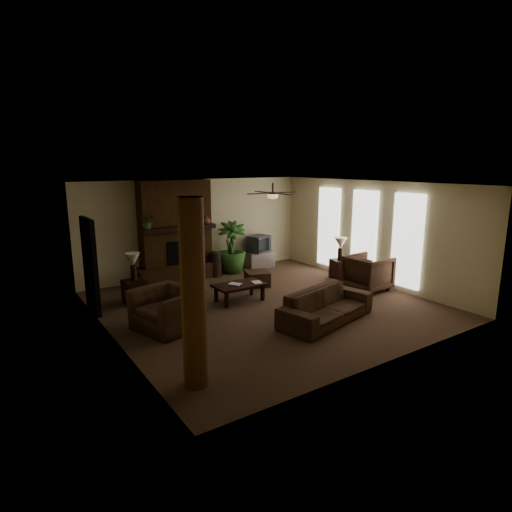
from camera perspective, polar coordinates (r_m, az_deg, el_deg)
room_shell at (r=9.55m, az=1.33°, el=1.33°), size 7.00×7.00×7.00m
fireplace at (r=12.00m, az=-10.74°, el=2.22°), size 2.40×0.70×2.80m
windows at (r=11.99m, az=14.41°, el=2.97°), size 0.08×3.65×2.35m
log_column at (r=6.09m, az=-8.49°, el=-5.30°), size 0.36×0.36×2.80m
doorway at (r=9.91m, az=-21.54°, el=-1.22°), size 0.10×1.00×2.10m
ceiling_fan at (r=9.88m, az=2.28°, el=8.30°), size 1.35×1.35×0.37m
sofa at (r=8.91m, az=9.54°, el=-5.98°), size 2.40×1.18×0.90m
armchair_left at (r=8.57m, az=-11.96°, el=-6.22°), size 1.12×1.41×1.08m
armchair_right at (r=11.30m, az=14.94°, el=-2.00°), size 0.96×1.02×1.01m
coffee_table at (r=10.07m, az=-2.26°, el=-4.11°), size 1.20×0.70×0.43m
ottoman at (r=11.36m, az=0.18°, el=-3.09°), size 0.77×0.77×0.40m
tv_stand at (r=13.39m, az=0.51°, el=-0.46°), size 0.89×0.57×0.50m
tv at (r=13.27m, az=0.40°, el=1.67°), size 0.77×0.69×0.52m
floor_vase at (r=12.31m, az=-5.57°, el=-0.81°), size 0.34×0.34×0.77m
floor_plant at (r=12.73m, az=-3.34°, el=-0.32°), size 1.38×1.76×0.87m
side_table_left at (r=10.40m, az=-16.05°, el=-4.63°), size 0.53×0.53×0.55m
lamp_left at (r=10.24m, az=-16.35°, el=-0.70°), size 0.37×0.37×0.65m
side_table_right at (r=12.30m, az=11.42°, el=-1.76°), size 0.60×0.60×0.55m
lamp_right at (r=12.11m, az=11.40°, el=1.53°), size 0.40×0.40×0.65m
mantel_plant at (r=11.38m, az=-14.53°, el=4.38°), size 0.47×0.50×0.33m
mantel_vase at (r=12.03m, az=-6.70°, el=4.86°), size 0.28×0.28×0.22m
book_a at (r=9.87m, az=-3.16°, el=-3.25°), size 0.20×0.14×0.29m
book_b at (r=10.07m, az=-0.46°, el=-2.91°), size 0.21×0.08×0.29m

